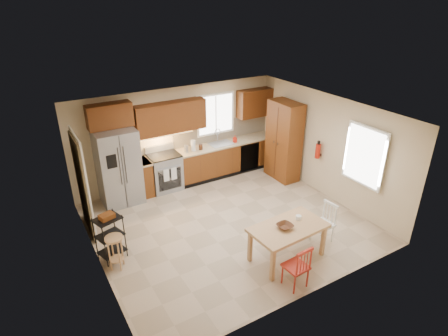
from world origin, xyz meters
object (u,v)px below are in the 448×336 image
at_px(chair_red, 296,266).
at_px(bar_stool, 116,252).
at_px(soap_bottle, 235,139).
at_px(table_jar, 298,218).
at_px(refrigerator, 119,167).
at_px(fire_extinguisher, 318,151).
at_px(dining_table, 287,243).
at_px(table_bowl, 285,228).
at_px(utility_cart, 110,238).
at_px(range_stove, 165,172).
at_px(chair_white, 323,223).
at_px(pantry, 284,141).

relative_size(chair_red, bar_stool, 1.25).
height_order(soap_bottle, table_jar, soap_bottle).
xyz_separation_m(refrigerator, fire_extinguisher, (4.33, -1.98, 0.19)).
height_order(table_jar, bar_stool, table_jar).
relative_size(fire_extinguisher, dining_table, 0.25).
relative_size(table_bowl, utility_cart, 0.31).
xyz_separation_m(range_stove, table_bowl, (0.81, -3.74, 0.24)).
bearing_deg(fire_extinguisher, bar_stool, -176.23).
bearing_deg(chair_white, chair_red, 114.94).
height_order(pantry, chair_red, pantry).
height_order(chair_white, utility_cart, utility_cart).
distance_m(pantry, table_jar, 3.22).
distance_m(refrigerator, pantry, 4.23).
distance_m(soap_bottle, bar_stool, 4.64).
bearing_deg(soap_bottle, bar_stool, -150.10).
bearing_deg(table_bowl, table_jar, 12.53).
relative_size(range_stove, bar_stool, 1.38).
distance_m(dining_table, bar_stool, 3.16).
height_order(bar_stool, utility_cart, utility_cart).
bearing_deg(pantry, table_jar, -123.57).
bearing_deg(pantry, fire_extinguisher, -79.22).
bearing_deg(fire_extinguisher, table_jar, -140.63).
height_order(pantry, bar_stool, pantry).
bearing_deg(table_jar, refrigerator, 123.33).
bearing_deg(dining_table, bar_stool, 151.03).
bearing_deg(soap_bottle, pantry, -43.45).
relative_size(pantry, utility_cart, 2.26).
xyz_separation_m(pantry, fire_extinguisher, (0.20, -1.05, 0.05)).
distance_m(chair_white, table_bowl, 1.08).
bearing_deg(chair_red, range_stove, 93.78).
height_order(range_stove, utility_cart, utility_cart).
relative_size(range_stove, dining_table, 0.65).
distance_m(pantry, table_bowl, 3.52).
distance_m(range_stove, chair_red, 4.42).
bearing_deg(dining_table, utility_cart, 146.11).
bearing_deg(range_stove, table_jar, -71.65).
distance_m(dining_table, table_bowl, 0.37).
height_order(range_stove, chair_red, range_stove).
bearing_deg(refrigerator, dining_table, -60.87).
xyz_separation_m(refrigerator, dining_table, (2.05, -3.68, -0.56)).
xyz_separation_m(chair_white, utility_cart, (-3.80, 1.63, 0.05)).
height_order(fire_extinguisher, bar_stool, fire_extinguisher).
distance_m(soap_bottle, dining_table, 3.88).
bearing_deg(dining_table, chair_white, -0.35).
height_order(refrigerator, bar_stool, refrigerator).
bearing_deg(table_jar, utility_cart, 153.27).
xyz_separation_m(fire_extinguisher, utility_cart, (-5.13, -0.02, -0.64)).
relative_size(chair_red, chair_white, 1.00).
height_order(refrigerator, utility_cart, refrigerator).
xyz_separation_m(fire_extinguisher, dining_table, (-2.28, -1.70, -0.75)).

